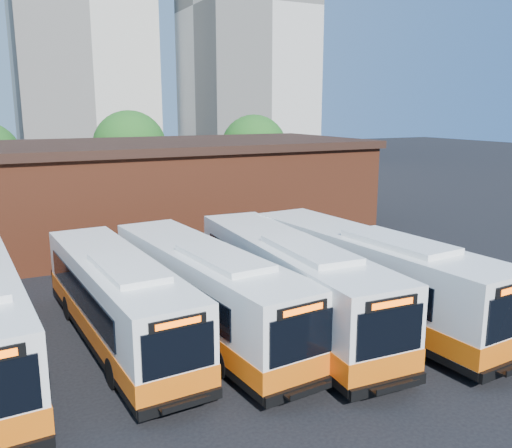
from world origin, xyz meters
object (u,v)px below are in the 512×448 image
bus_midwest (205,294)px  transit_worker (359,349)px  bus_mideast (289,285)px  bus_west (118,303)px  bus_east (368,278)px

bus_midwest → transit_worker: 6.29m
bus_mideast → transit_worker: size_ratio=7.87×
bus_west → bus_east: bearing=-16.0°
bus_midwest → bus_mideast: bus_mideast is taller
bus_west → bus_mideast: bearing=-16.1°
bus_west → transit_worker: bearing=-46.8°
bus_midwest → bus_east: 6.78m
bus_east → transit_worker: (-3.37, -3.88, -0.82)m
bus_midwest → transit_worker: bus_midwest is taller
bus_midwest → transit_worker: (3.26, -5.33, -0.74)m
bus_mideast → transit_worker: bearing=-87.6°
bus_east → transit_worker: size_ratio=8.01×
bus_west → bus_midwest: size_ratio=0.96×
bus_west → bus_mideast: (6.46, -1.42, 0.12)m
bus_mideast → bus_east: (3.34, -0.72, 0.02)m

